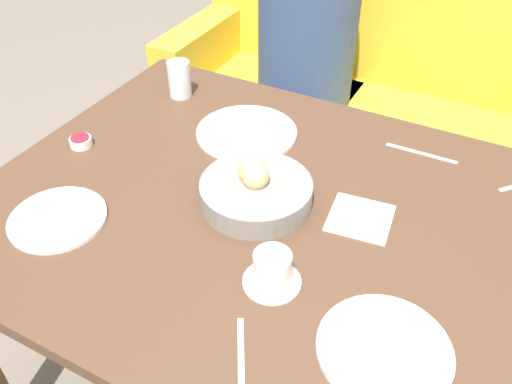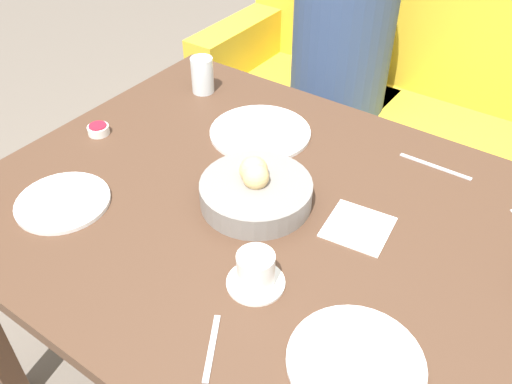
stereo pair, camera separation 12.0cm
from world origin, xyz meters
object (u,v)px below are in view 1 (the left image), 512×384
object	(u,v)px
jam_bowl_berry	(81,141)
napkin	(360,218)
bread_basket	(256,191)
plate_near_right	(384,349)
seated_person	(304,89)
knife_silver	(421,153)
plate_far_center	(247,132)
coffee_cup	(272,271)
water_tumbler	(179,79)
plate_near_left	(58,219)
couch	(372,123)
spoon_coffee	(241,351)

from	to	relation	value
jam_bowl_berry	napkin	size ratio (longest dim) A/B	0.38
bread_basket	plate_near_right	distance (m)	0.45
seated_person	napkin	distance (m)	1.08
knife_silver	napkin	xyz separation A→B (m)	(-0.05, -0.31, 0.00)
plate_far_center	coffee_cup	xyz separation A→B (m)	(0.29, -0.43, 0.03)
plate_near_right	knife_silver	bearing A→B (deg)	98.82
plate_far_center	water_tumbler	bearing A→B (deg)	161.42
knife_silver	plate_near_right	bearing A→B (deg)	-81.18
plate_near_right	napkin	xyz separation A→B (m)	(-0.15, 0.30, -0.00)
coffee_cup	jam_bowl_berry	size ratio (longest dim) A/B	2.01
napkin	water_tumbler	bearing A→B (deg)	157.58
plate_near_left	plate_far_center	distance (m)	0.53
couch	knife_silver	xyz separation A→B (m)	(0.32, -0.76, 0.43)
couch	plate_near_left	distance (m)	1.47
seated_person	plate_near_left	xyz separation A→B (m)	(-0.06, -1.22, 0.26)
plate_near_right	coffee_cup	distance (m)	0.24
seated_person	plate_near_left	size ratio (longest dim) A/B	5.59
seated_person	napkin	bearing A→B (deg)	-60.12
bread_basket	jam_bowl_berry	xyz separation A→B (m)	(-0.50, -0.01, -0.02)
couch	spoon_coffee	bearing A→B (deg)	-82.30
plate_near_right	spoon_coffee	distance (m)	0.24
plate_near_right	napkin	distance (m)	0.34
knife_silver	napkin	distance (m)	0.31
plate_near_left	coffee_cup	world-z (taller)	coffee_cup
knife_silver	spoon_coffee	world-z (taller)	same
knife_silver	plate_far_center	bearing A→B (deg)	-163.59
plate_far_center	couch	bearing A→B (deg)	82.69
plate_near_left	napkin	bearing A→B (deg)	28.39
coffee_cup	spoon_coffee	bearing A→B (deg)	-82.30
plate_near_right	plate_far_center	size ratio (longest dim) A/B	0.87
plate_near_right	water_tumbler	size ratio (longest dim) A/B	2.19
bread_basket	napkin	bearing A→B (deg)	13.92
couch	plate_near_left	bearing A→B (deg)	-102.82
couch	napkin	distance (m)	1.18
plate_near_left	napkin	world-z (taller)	plate_near_left
plate_near_right	knife_silver	distance (m)	0.61
seated_person	coffee_cup	xyz separation A→B (m)	(0.43, -1.16, 0.29)
plate_far_center	water_tumbler	xyz separation A→B (m)	(-0.27, 0.09, 0.05)
coffee_cup	jam_bowl_berry	xyz separation A→B (m)	(-0.64, 0.18, -0.02)
plate_near_left	jam_bowl_berry	distance (m)	0.29
water_tumbler	coffee_cup	size ratio (longest dim) A/B	0.94
seated_person	plate_near_left	world-z (taller)	seated_person
seated_person	plate_near_right	world-z (taller)	seated_person
seated_person	jam_bowl_berry	xyz separation A→B (m)	(-0.21, -0.98, 0.27)
bread_basket	water_tumbler	world-z (taller)	same
seated_person	bread_basket	size ratio (longest dim) A/B	4.68
jam_bowl_berry	knife_silver	distance (m)	0.87
napkin	plate_far_center	bearing A→B (deg)	154.96
coffee_cup	jam_bowl_berry	bearing A→B (deg)	163.97
knife_silver	plate_near_left	bearing A→B (deg)	-135.70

